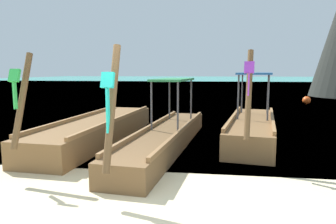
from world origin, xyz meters
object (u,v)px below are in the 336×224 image
(longtail_boat_green_ribbon, at_px, (98,129))
(longtail_boat_violet_ribbon, at_px, (252,128))
(mooring_buoy_near, at_px, (307,100))
(longtail_boat_turquoise_ribbon, at_px, (166,136))

(longtail_boat_green_ribbon, xyz_separation_m, longtail_boat_violet_ribbon, (4.55, 0.64, 0.06))
(longtail_boat_violet_ribbon, xyz_separation_m, mooring_buoy_near, (4.70, 10.75, -0.12))
(longtail_boat_violet_ribbon, distance_m, mooring_buoy_near, 11.73)
(longtail_boat_turquoise_ribbon, distance_m, mooring_buoy_near, 13.99)
(longtail_boat_green_ribbon, distance_m, longtail_boat_violet_ribbon, 4.60)
(longtail_boat_violet_ribbon, bearing_deg, longtail_boat_green_ribbon, -172.01)
(longtail_boat_green_ribbon, bearing_deg, mooring_buoy_near, 50.91)
(longtail_boat_violet_ribbon, relative_size, mooring_buoy_near, 11.10)
(longtail_boat_turquoise_ribbon, bearing_deg, mooring_buoy_near, 59.47)
(longtail_boat_turquoise_ribbon, height_order, longtail_boat_violet_ribbon, longtail_boat_violet_ribbon)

